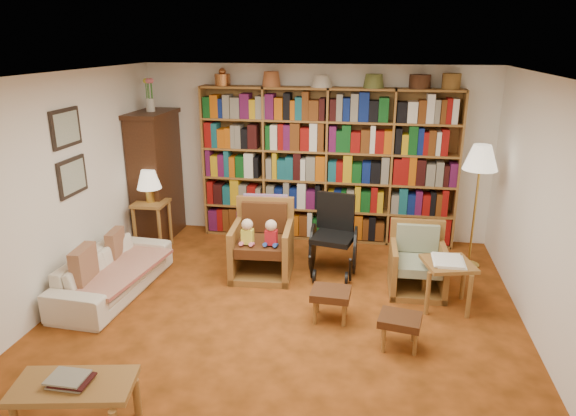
% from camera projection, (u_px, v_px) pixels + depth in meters
% --- Properties ---
extents(floor, '(5.00, 5.00, 0.00)m').
position_uv_depth(floor, '(284.00, 315.00, 5.51)').
color(floor, '#A74E19').
rests_on(floor, ground).
extents(ceiling, '(5.00, 5.00, 0.00)m').
position_uv_depth(ceiling, '(283.00, 76.00, 4.73)').
color(ceiling, silver).
rests_on(ceiling, wall_back).
extents(wall_back, '(5.00, 0.00, 5.00)m').
position_uv_depth(wall_back, '(315.00, 153.00, 7.46)').
color(wall_back, white).
rests_on(wall_back, floor).
extents(wall_front, '(5.00, 0.00, 5.00)m').
position_uv_depth(wall_front, '(201.00, 344.00, 2.78)').
color(wall_front, white).
rests_on(wall_front, floor).
extents(wall_left, '(0.00, 5.00, 5.00)m').
position_uv_depth(wall_left, '(56.00, 193.00, 5.53)').
color(wall_left, white).
rests_on(wall_left, floor).
extents(wall_right, '(0.00, 5.00, 5.00)m').
position_uv_depth(wall_right, '(551.00, 219.00, 4.71)').
color(wall_right, white).
rests_on(wall_right, floor).
extents(bookshelf, '(3.60, 0.30, 2.42)m').
position_uv_depth(bookshelf, '(327.00, 161.00, 7.29)').
color(bookshelf, olive).
rests_on(bookshelf, floor).
extents(curio_cabinet, '(0.50, 0.95, 2.40)m').
position_uv_depth(curio_cabinet, '(156.00, 174.00, 7.45)').
color(curio_cabinet, '#3E2110').
rests_on(curio_cabinet, floor).
extents(framed_pictures, '(0.03, 0.52, 0.97)m').
position_uv_depth(framed_pictures, '(69.00, 153.00, 5.69)').
color(framed_pictures, black).
rests_on(framed_pictures, wall_left).
extents(sofa, '(1.75, 0.76, 0.50)m').
position_uv_depth(sofa, '(113.00, 272.00, 5.94)').
color(sofa, beige).
rests_on(sofa, floor).
extents(sofa_throw, '(0.87, 1.43, 0.04)m').
position_uv_depth(sofa_throw, '(117.00, 269.00, 5.92)').
color(sofa_throw, beige).
rests_on(sofa_throw, sofa).
extents(cushion_left, '(0.15, 0.36, 0.35)m').
position_uv_depth(cushion_left, '(116.00, 245.00, 6.23)').
color(cushion_left, maroon).
rests_on(cushion_left, sofa).
extents(cushion_right, '(0.17, 0.43, 0.42)m').
position_uv_depth(cushion_right, '(84.00, 269.00, 5.57)').
color(cushion_right, maroon).
rests_on(cushion_right, sofa).
extents(side_table_lamp, '(0.45, 0.45, 0.69)m').
position_uv_depth(side_table_lamp, '(152.00, 214.00, 7.13)').
color(side_table_lamp, olive).
rests_on(side_table_lamp, floor).
extents(table_lamp, '(0.33, 0.33, 0.45)m').
position_uv_depth(table_lamp, '(149.00, 180.00, 6.98)').
color(table_lamp, gold).
rests_on(table_lamp, side_table_lamp).
extents(armchair_leather, '(0.79, 0.84, 0.94)m').
position_uv_depth(armchair_leather, '(264.00, 243.00, 6.45)').
color(armchair_leather, olive).
rests_on(armchair_leather, floor).
extents(armchair_sage, '(0.66, 0.68, 0.79)m').
position_uv_depth(armchair_sage, '(417.00, 265.00, 6.03)').
color(armchair_sage, olive).
rests_on(armchair_sage, floor).
extents(wheelchair, '(0.57, 0.80, 1.00)m').
position_uv_depth(wheelchair, '(334.00, 238.00, 6.44)').
color(wheelchair, black).
rests_on(wheelchair, floor).
extents(floor_lamp, '(0.43, 0.43, 1.61)m').
position_uv_depth(floor_lamp, '(481.00, 163.00, 6.28)').
color(floor_lamp, gold).
rests_on(floor_lamp, floor).
extents(side_table_papers, '(0.61, 0.61, 0.56)m').
position_uv_depth(side_table_papers, '(448.00, 269.00, 5.56)').
color(side_table_papers, olive).
rests_on(side_table_papers, floor).
extents(footstool_a, '(0.41, 0.35, 0.34)m').
position_uv_depth(footstool_a, '(331.00, 295.00, 5.35)').
color(footstool_a, '#492913').
rests_on(footstool_a, floor).
extents(footstool_b, '(0.44, 0.39, 0.33)m').
position_uv_depth(footstool_b, '(400.00, 322.00, 4.87)').
color(footstool_b, '#492913').
rests_on(footstool_b, floor).
extents(coffee_table, '(0.96, 0.61, 0.43)m').
position_uv_depth(coffee_table, '(74.00, 389.00, 3.85)').
color(coffee_table, olive).
rests_on(coffee_table, floor).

